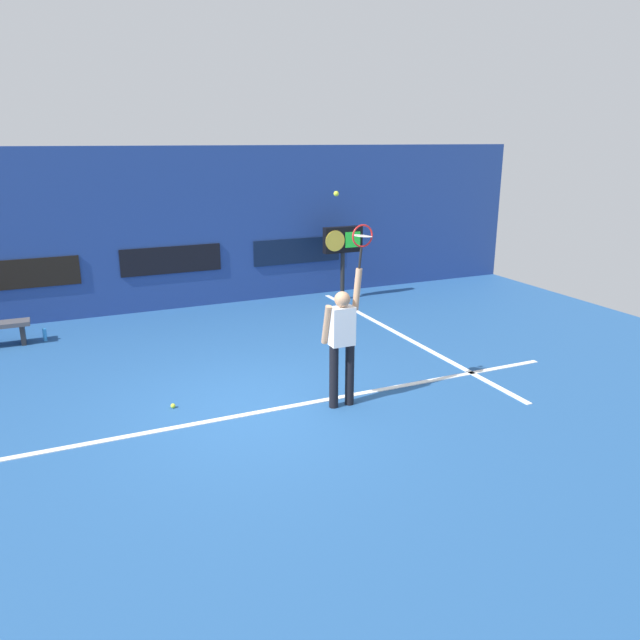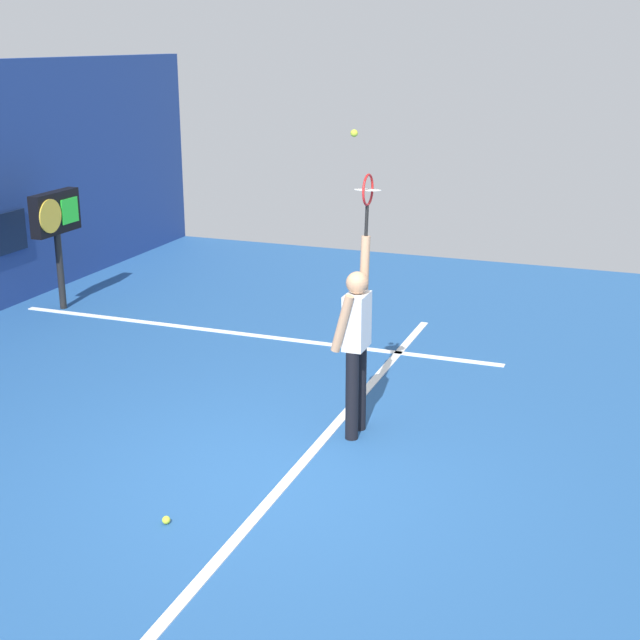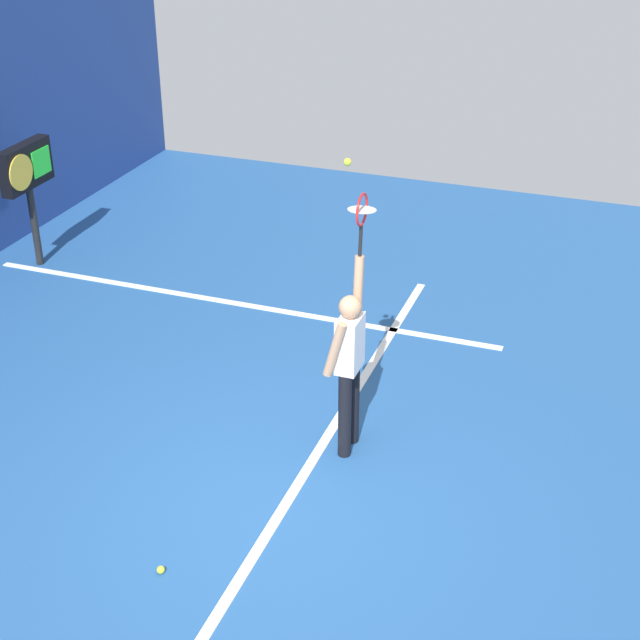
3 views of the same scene
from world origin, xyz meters
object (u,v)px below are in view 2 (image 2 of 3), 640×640
at_px(tennis_player, 356,339).
at_px(tennis_racket, 368,193).
at_px(tennis_ball, 354,133).
at_px(scoreboard_clock, 56,218).
at_px(spare_ball, 166,520).

height_order(tennis_player, tennis_racket, tennis_racket).
bearing_deg(tennis_ball, tennis_player, -6.94).
height_order(tennis_player, scoreboard_clock, tennis_player).
xyz_separation_m(tennis_racket, spare_ball, (-2.52, 0.90, -2.36)).
bearing_deg(spare_ball, tennis_racket, -19.70).
height_order(tennis_racket, scoreboard_clock, tennis_racket).
bearing_deg(tennis_ball, spare_ball, 157.45).
bearing_deg(tennis_ball, scoreboard_clock, 62.88).
distance_m(tennis_player, scoreboard_clock, 6.08).
distance_m(tennis_racket, tennis_ball, 0.72).
bearing_deg(spare_ball, tennis_ball, -22.55).
bearing_deg(tennis_ball, tennis_racket, -2.41).
relative_size(tennis_racket, tennis_ball, 9.05).
xyz_separation_m(tennis_ball, scoreboard_clock, (2.78, 5.43, -1.65)).
relative_size(scoreboard_clock, spare_ball, 25.50).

